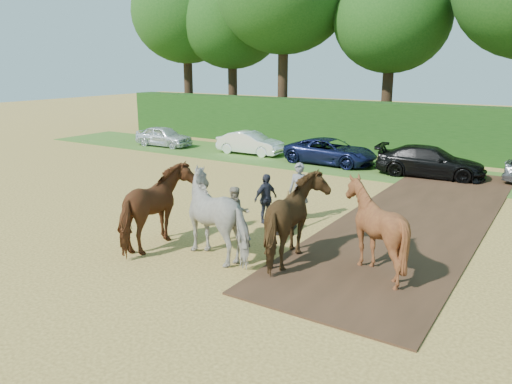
{
  "coord_description": "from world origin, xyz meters",
  "views": [
    {
      "loc": [
        5.67,
        -10.06,
        5.26
      ],
      "look_at": [
        -2.31,
        2.41,
        1.4
      ],
      "focal_mm": 35.0,
      "sensor_mm": 36.0,
      "label": 1
    }
  ],
  "objects_px": {
    "plough_team": "(261,217)",
    "parked_cars": "(428,161)",
    "spectator_near": "(236,214)",
    "spectator_far": "(266,199)"
  },
  "relations": [
    {
      "from": "spectator_near",
      "to": "plough_team",
      "type": "distance_m",
      "value": 1.6
    },
    {
      "from": "spectator_near",
      "to": "plough_team",
      "type": "xyz_separation_m",
      "value": [
        1.36,
        -0.77,
        0.34
      ]
    },
    {
      "from": "spectator_far",
      "to": "plough_team",
      "type": "xyz_separation_m",
      "value": [
        1.5,
        -2.71,
        0.33
      ]
    },
    {
      "from": "plough_team",
      "to": "parked_cars",
      "type": "distance_m",
      "value": 13.21
    },
    {
      "from": "plough_team",
      "to": "spectator_far",
      "type": "bearing_deg",
      "value": 118.99
    },
    {
      "from": "spectator_far",
      "to": "spectator_near",
      "type": "bearing_deg",
      "value": -161.04
    },
    {
      "from": "spectator_near",
      "to": "spectator_far",
      "type": "relative_size",
      "value": 0.99
    },
    {
      "from": "spectator_near",
      "to": "spectator_far",
      "type": "bearing_deg",
      "value": 47.26
    },
    {
      "from": "parked_cars",
      "to": "plough_team",
      "type": "bearing_deg",
      "value": -95.25
    },
    {
      "from": "spectator_far",
      "to": "plough_team",
      "type": "height_order",
      "value": "plough_team"
    }
  ]
}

